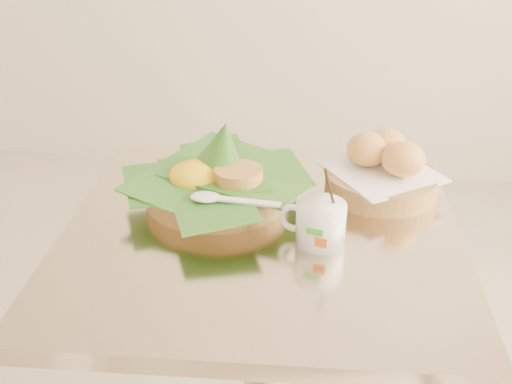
# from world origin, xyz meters

# --- Properties ---
(cafe_table) EXTENTS (0.75, 0.75, 0.75)m
(cafe_table) POSITION_xyz_m (0.16, -0.05, 0.53)
(cafe_table) COLOR gray
(cafe_table) RESTS_ON floor
(rice_basket) EXTENTS (0.34, 0.34, 0.17)m
(rice_basket) POSITION_xyz_m (0.06, 0.05, 0.80)
(rice_basket) COLOR #9E7A43
(rice_basket) RESTS_ON cafe_table
(bread_basket) EXTENTS (0.26, 0.26, 0.11)m
(bread_basket) POSITION_xyz_m (0.37, 0.13, 0.80)
(bread_basket) COLOR #9E7A43
(bread_basket) RESTS_ON cafe_table
(coffee_mug) EXTENTS (0.12, 0.09, 0.15)m
(coffee_mug) POSITION_xyz_m (0.26, -0.08, 0.79)
(coffee_mug) COLOR white
(coffee_mug) RESTS_ON cafe_table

